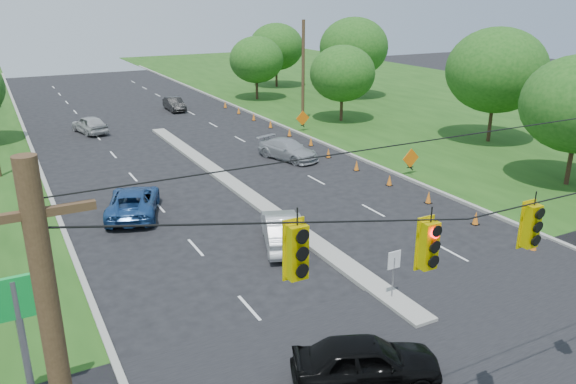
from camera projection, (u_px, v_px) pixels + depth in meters
curb_left at (40, 172)px, 36.79m from camera, size 0.25×110.00×0.16m
curb_right at (307, 137)px, 45.75m from camera, size 0.25×110.00×0.16m
median at (236, 188)px, 33.77m from camera, size 1.00×34.00×0.18m
median_sign at (394, 266)px, 20.79m from camera, size 0.55×0.06×2.05m
utility_pole_far_right at (303, 73)px, 49.49m from camera, size 0.28×0.28×9.00m
cone_1 at (534, 244)px, 25.30m from camera, size 0.32×0.32×0.70m
cone_2 at (476, 218)px, 28.22m from camera, size 0.32×0.32×0.70m
cone_3 at (429, 197)px, 31.13m from camera, size 0.32×0.32×0.70m
cone_4 at (389, 180)px, 34.05m from camera, size 0.32×0.32×0.70m
cone_5 at (357, 165)px, 36.96m from camera, size 0.32×0.32×0.70m
cone_6 at (328, 153)px, 39.88m from camera, size 0.32×0.32×0.70m
cone_7 at (311, 141)px, 43.06m from camera, size 0.32×0.32×0.70m
cone_8 at (289, 132)px, 45.97m from camera, size 0.32×0.32×0.70m
cone_9 at (271, 124)px, 48.89m from camera, size 0.32×0.32×0.70m
cone_10 at (254, 117)px, 51.81m from camera, size 0.32×0.32×0.70m
cone_11 at (239, 110)px, 54.72m from camera, size 0.32×0.32×0.70m
cone_12 at (225, 105)px, 57.64m from camera, size 0.32×0.32×0.70m
work_sign_1 at (411, 159)px, 35.70m from camera, size 1.27×0.58×1.37m
work_sign_2 at (303, 119)px, 47.36m from camera, size 1.27×0.58×1.37m
tree_8 at (496, 70)px, 42.52m from camera, size 7.56×7.56×8.82m
tree_9 at (343, 73)px, 50.26m from camera, size 5.88×5.88×6.86m
tree_10 at (354, 47)px, 61.73m from camera, size 7.56×7.56×8.82m
tree_11 at (276, 47)px, 69.32m from camera, size 6.72×6.72×7.84m
tree_12 at (256, 60)px, 61.04m from camera, size 5.88×5.88×6.86m
black_sedan at (366, 361)px, 16.51m from camera, size 4.76×3.29×1.50m
white_sedan at (282, 230)px, 25.77m from camera, size 3.17×4.96×1.54m
blue_pickup at (133, 202)px, 29.37m from camera, size 4.03×5.78×1.47m
silver_car_far at (288, 149)px, 39.46m from camera, size 3.34×5.17×1.39m
silver_car_oncoming at (90, 124)px, 46.94m from camera, size 2.71×4.65×1.49m
dark_car_receding at (174, 104)px, 56.20m from camera, size 1.49×4.05×1.32m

